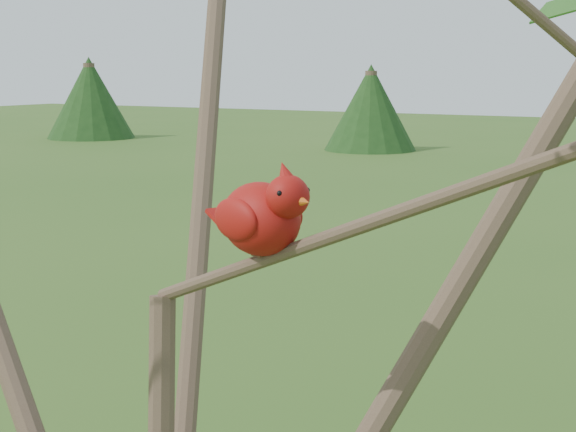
# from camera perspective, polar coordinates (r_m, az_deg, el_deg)

# --- Properties ---
(crabapple_tree) EXTENTS (2.35, 2.05, 2.95)m
(crabapple_tree) POSITION_cam_1_polar(r_m,az_deg,el_deg) (1.00, -9.33, 2.26)
(crabapple_tree) COLOR #463026
(crabapple_tree) RESTS_ON ground
(cardinal) EXTENTS (0.18, 0.12, 0.13)m
(cardinal) POSITION_cam_1_polar(r_m,az_deg,el_deg) (1.05, -1.57, 0.02)
(cardinal) COLOR #A0150D
(cardinal) RESTS_ON ground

